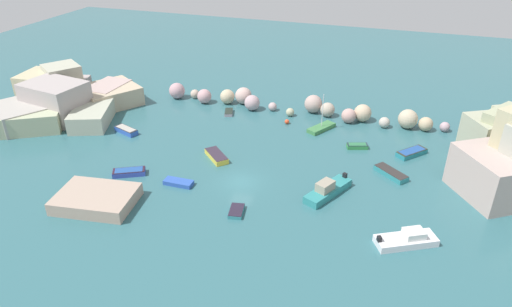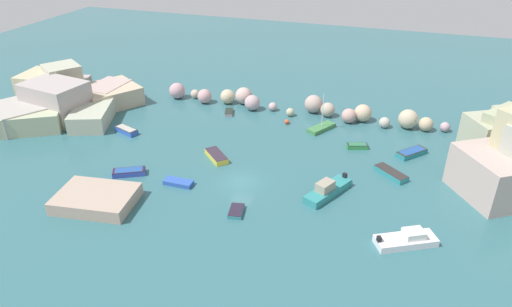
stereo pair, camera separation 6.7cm
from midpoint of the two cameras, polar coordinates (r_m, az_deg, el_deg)
cove_water at (r=52.66m, az=-1.84°, el=-3.57°), size 160.00×160.00×0.00m
cliff_headland_left at (r=76.27m, az=-22.81°, el=6.27°), size 19.96×21.62×5.72m
rock_breakwater at (r=70.08m, az=4.84°, el=5.95°), size 42.93×4.71×2.71m
stone_dock at (r=51.41m, az=-19.11°, el=-5.30°), size 8.73×6.85×1.39m
channel_buoy at (r=66.61m, az=3.88°, el=3.95°), size 0.68×0.68×0.68m
moored_boat_0 at (r=61.15m, az=12.44°, el=0.91°), size 2.86×1.85×0.59m
moored_boat_1 at (r=50.73m, az=8.85°, el=-4.48°), size 4.40×6.63×1.85m
moored_boat_2 at (r=45.75m, az=18.19°, el=-10.07°), size 5.96×4.54×1.45m
moored_boat_3 at (r=65.33m, az=8.12°, el=3.18°), size 3.52×4.66×5.31m
moored_boat_4 at (r=57.48m, az=-4.87°, el=-0.30°), size 3.98×3.92×0.71m
moored_boat_5 at (r=66.27m, az=-15.71°, el=2.79°), size 3.89×2.48×0.72m
moored_boat_6 at (r=55.97m, az=16.36°, el=-2.35°), size 4.16×3.80×0.66m
moored_boat_7 at (r=69.94m, az=-3.34°, el=5.12°), size 1.88×2.71×0.48m
moored_boat_8 at (r=52.84m, az=-9.52°, el=-3.55°), size 3.32×1.35×0.51m
moored_boat_9 at (r=47.65m, az=-2.41°, el=-7.12°), size 1.82×2.61×0.43m
moored_boat_10 at (r=61.29m, az=18.72°, el=0.11°), size 3.85×4.10×0.67m
moored_boat_11 at (r=55.90m, az=-15.38°, el=-2.22°), size 3.96×3.03×0.67m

